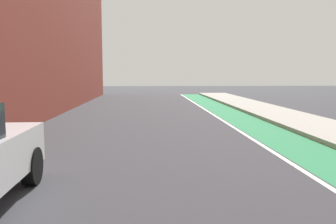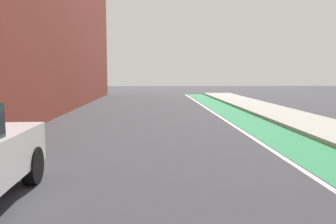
{
  "view_description": "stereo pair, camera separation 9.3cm",
  "coord_description": "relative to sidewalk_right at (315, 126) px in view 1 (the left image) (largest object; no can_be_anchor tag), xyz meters",
  "views": [
    {
      "loc": [
        -0.45,
        6.51,
        1.93
      ],
      "look_at": [
        -0.1,
        12.66,
        1.26
      ],
      "focal_mm": 37.44,
      "sensor_mm": 36.0,
      "label": 1
    },
    {
      "loc": [
        -0.36,
        6.5,
        1.93
      ],
      "look_at": [
        -0.1,
        12.66,
        1.26
      ],
      "focal_mm": 37.44,
      "sensor_mm": 36.0,
      "label": 2
    }
  ],
  "objects": [
    {
      "name": "ground_plane",
      "position": [
        -5.61,
        -2.0,
        -0.07
      ],
      "size": [
        91.25,
        91.25,
        0.0
      ],
      "primitive_type": "plane",
      "color": "#38383D"
    },
    {
      "name": "bike_lane_paint",
      "position": [
        -2.06,
        0.0,
        -0.07
      ],
      "size": [
        1.6,
        41.48,
        0.0
      ],
      "primitive_type": "cube",
      "color": "#2D8451",
      "rests_on": "ground"
    },
    {
      "name": "lane_divider_stripe",
      "position": [
        -2.96,
        0.0,
        -0.07
      ],
      "size": [
        0.12,
        41.48,
        0.0
      ],
      "primitive_type": "cube",
      "color": "white",
      "rests_on": "ground"
    },
    {
      "name": "sidewalk_right",
      "position": [
        0.0,
        0.0,
        0.0
      ],
      "size": [
        2.52,
        41.48,
        0.14
      ],
      "primitive_type": "cube",
      "color": "#A8A59E",
      "rests_on": "ground"
    }
  ]
}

